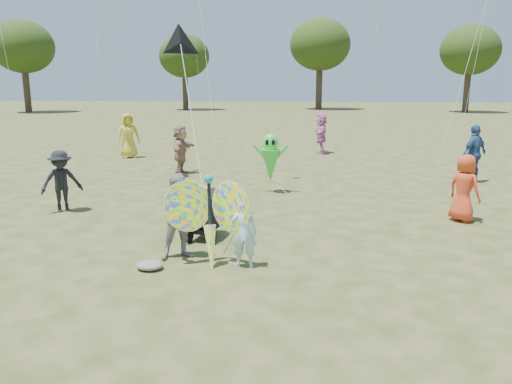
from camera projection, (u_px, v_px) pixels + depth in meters
ground at (259, 275)px, 8.36m from camera, size 160.00×160.00×0.00m
child_girl at (244, 233)px, 8.64m from camera, size 0.45×0.30×1.24m
adult_man at (181, 217)px, 9.03m from camera, size 0.94×0.85×1.57m
grey_bag at (150, 265)px, 8.61m from camera, size 0.47×0.38×0.15m
crowd_a at (464, 188)px, 11.50m from camera, size 0.87×0.91×1.57m
crowd_b at (61, 181)px, 12.37m from camera, size 1.14×1.05×1.54m
crowd_c at (474, 154)px, 16.04m from camera, size 1.14×1.04×1.87m
crowd_d at (181, 149)px, 17.56m from camera, size 0.71×1.66×1.74m
crowd_g at (128, 136)px, 21.38m from camera, size 1.10×0.95×1.91m
crowd_j at (321, 133)px, 22.81m from camera, size 0.54×1.68×1.80m
jogging_stroller at (205, 209)px, 10.29m from camera, size 0.62×1.10×1.09m
butterfly_kite at (210, 219)px, 8.67m from camera, size 1.74×0.75×1.83m
delta_kite_rig at (181, 44)px, 9.90m from camera, size 1.15×1.79×3.08m
alien_kite at (270, 160)px, 14.50m from camera, size 1.12×0.69×1.74m
tree_line at (339, 46)px, 50.25m from camera, size 91.78×33.60×10.79m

